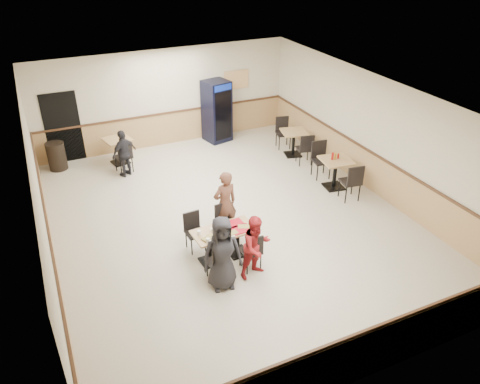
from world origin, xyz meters
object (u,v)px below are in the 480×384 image
lone_diner (124,153)px  side_table_far (294,139)px  main_table (224,239)px  diner_man_opposite (225,204)px  diner_woman_right (256,247)px  diner_woman_left (222,253)px  back_table (118,147)px  pepsi_cooler (217,111)px  side_table_near (335,169)px  trash_bin (57,156)px

lone_diner → side_table_far: size_ratio=1.54×
main_table → side_table_far: size_ratio=1.51×
diner_man_opposite → lone_diner: (-1.40, 3.80, -0.11)m
diner_woman_right → diner_woman_left: bearing=170.3°
back_table → pepsi_cooler: pepsi_cooler is taller
lone_diner → back_table: bearing=-117.3°
pepsi_cooler → side_table_far: bearing=-63.9°
side_table_far → pepsi_cooler: bearing=128.7°
diner_woman_left → pepsi_cooler: size_ratio=0.79×
side_table_near → side_table_far: bearing=89.2°
diner_woman_right → side_table_far: diner_woman_right is taller
diner_woman_right → side_table_far: (3.54, 4.58, -0.16)m
diner_woman_right → trash_bin: diner_woman_right is taller
lone_diner → pepsi_cooler: 3.53m
side_table_far → pepsi_cooler: size_ratio=0.45×
main_table → back_table: bearing=97.6°
diner_woman_left → lone_diner: size_ratio=1.15×
side_table_near → back_table: size_ratio=1.01×
side_table_near → diner_woman_left: bearing=-150.6°
diner_man_opposite → trash_bin: diner_man_opposite is taller
diner_man_opposite → lone_diner: bearing=-77.2°
main_table → side_table_far: bearing=41.3°
lone_diner → back_table: size_ratio=1.57×
pepsi_cooler → side_table_near: bearing=-81.9°
pepsi_cooler → lone_diner: bearing=-171.5°
side_table_near → side_table_far: size_ratio=0.99×
diner_woman_left → side_table_far: size_ratio=1.77×
diner_woman_right → side_table_near: 4.22m
lone_diner → side_table_far: 5.00m
main_table → lone_diner: size_ratio=0.98×
side_table_far → back_table: 5.20m
diner_woman_right → trash_bin: (-3.09, 6.60, -0.27)m
diner_man_opposite → back_table: (-1.40, 4.67, -0.28)m
diner_woman_right → diner_man_opposite: bearing=76.9°
diner_man_opposite → side_table_far: (3.53, 3.01, -0.27)m
side_table_far → side_table_near: bearing=-90.8°
side_table_near → diner_woman_right: bearing=-146.1°
main_table → side_table_far: (3.90, 3.81, 0.06)m
diner_man_opposite → trash_bin: (-3.10, 5.02, -0.38)m
back_table → diner_woman_left: bearing=-84.0°
back_table → trash_bin: 1.74m
side_table_near → side_table_far: side_table_near is taller
pepsi_cooler → trash_bin: (-4.98, -0.04, -0.58)m
side_table_near → diner_man_opposite: bearing=-167.4°
diner_woman_right → side_table_near: size_ratio=1.56×
diner_woman_left → diner_man_opposite: size_ratio=0.98×
side_table_near → trash_bin: 7.84m
main_table → pepsi_cooler: size_ratio=0.68×
diner_woman_right → side_table_far: bearing=39.5°
diner_man_opposite → side_table_near: 3.59m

